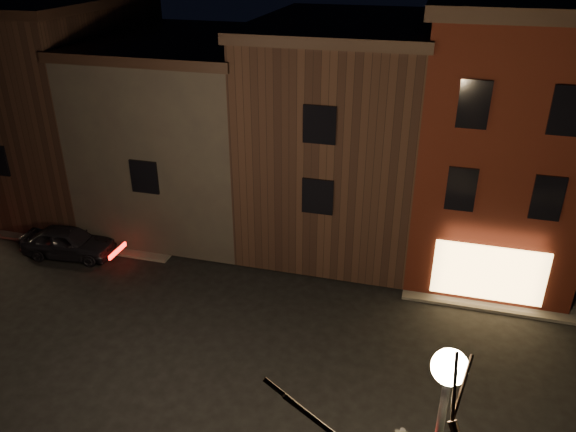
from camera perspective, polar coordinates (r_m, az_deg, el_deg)
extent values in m
plane|color=black|center=(19.13, -5.51, -14.40)|extent=(120.00, 120.00, 0.00)
cube|color=#2D2B28|center=(43.85, -21.24, 8.18)|extent=(30.00, 30.00, 0.12)
cube|color=#3E120B|center=(24.18, 20.65, 7.01)|extent=(6.00, 8.00, 10.00)
cube|color=black|center=(23.13, 22.82, 19.32)|extent=(6.50, 8.50, 0.50)
cube|color=#F1C06C|center=(21.99, 19.72, -5.48)|extent=(4.00, 0.12, 2.20)
cube|color=black|center=(25.48, 5.61, 8.35)|extent=(7.00, 10.00, 9.00)
cube|color=black|center=(24.45, 6.12, 18.88)|extent=(7.30, 10.30, 0.40)
cube|color=black|center=(27.73, -9.49, 8.53)|extent=(7.50, 10.00, 8.00)
cube|color=black|center=(26.77, -10.18, 17.11)|extent=(7.80, 10.30, 0.40)
cube|color=black|center=(31.20, -22.03, 10.43)|extent=(7.00, 10.00, 9.50)
cube|color=black|center=(30.38, -23.68, 19.38)|extent=(7.30, 10.30, 0.40)
sphere|color=#FFD18C|center=(9.66, 16.12, -14.53)|extent=(0.60, 0.60, 0.60)
imported|color=black|center=(26.06, -21.42, -2.47)|extent=(4.12, 1.96, 1.36)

